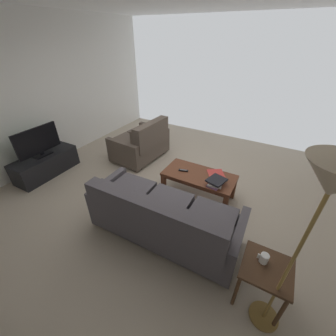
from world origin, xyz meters
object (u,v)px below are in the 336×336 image
(tv_remote, at_px, (183,170))
(tv_stand, at_px, (46,164))
(end_table, at_px, (265,273))
(loose_magazine, at_px, (216,174))
(coffee_mug, at_px, (264,258))
(sofa_main, at_px, (162,217))
(flat_tv, at_px, (38,142))
(book_stack, at_px, (216,182))
(coffee_table, at_px, (199,178))
(loveseat_near, at_px, (142,143))
(floor_lamp, at_px, (328,194))

(tv_remote, bearing_deg, tv_stand, 17.17)
(end_table, relative_size, tv_remote, 3.18)
(loose_magazine, bearing_deg, coffee_mug, 91.26)
(sofa_main, height_order, flat_tv, flat_tv)
(coffee_mug, relative_size, loose_magazine, 0.36)
(sofa_main, distance_m, tv_remote, 1.05)
(coffee_mug, distance_m, loose_magazine, 1.64)
(coffee_mug, distance_m, book_stack, 1.37)
(flat_tv, bearing_deg, coffee_table, -163.78)
(coffee_table, distance_m, end_table, 1.74)
(book_stack, distance_m, tv_remote, 0.60)
(loveseat_near, xyz_separation_m, floor_lamp, (-2.91, 2.05, 1.22))
(loveseat_near, distance_m, coffee_table, 1.72)
(loveseat_near, relative_size, floor_lamp, 0.68)
(coffee_mug, height_order, loose_magazine, coffee_mug)
(sofa_main, bearing_deg, tv_remote, -79.17)
(loveseat_near, relative_size, loose_magazine, 4.36)
(end_table, xyz_separation_m, floor_lamp, (-0.10, 0.17, 1.15))
(floor_lamp, distance_m, flat_tv, 4.33)
(floor_lamp, distance_m, loose_magazine, 2.21)
(coffee_table, relative_size, book_stack, 3.59)
(loveseat_near, distance_m, book_stack, 2.07)
(sofa_main, bearing_deg, floor_lamp, 165.31)
(tv_remote, bearing_deg, loose_magazine, -160.87)
(coffee_table, xyz_separation_m, tv_remote, (0.27, 0.03, 0.08))
(tv_stand, bearing_deg, tv_remote, -162.83)
(end_table, xyz_separation_m, coffee_mug, (0.05, -0.04, 0.14))
(coffee_table, height_order, floor_lamp, floor_lamp)
(end_table, xyz_separation_m, flat_tv, (4.09, -0.41, 0.27))
(end_table, height_order, coffee_mug, coffee_mug)
(coffee_table, relative_size, floor_lamp, 0.64)
(loveseat_near, distance_m, coffee_mug, 3.32)
(coffee_table, relative_size, flat_tv, 1.40)
(loose_magazine, bearing_deg, coffee_table, -1.61)
(loveseat_near, xyz_separation_m, coffee_mug, (-2.76, 1.84, 0.21))
(flat_tv, bearing_deg, tv_stand, 70.72)
(coffee_table, bearing_deg, floor_lamp, 132.65)
(coffee_table, height_order, end_table, end_table)
(flat_tv, relative_size, coffee_mug, 8.18)
(coffee_table, bearing_deg, coffee_mug, 133.62)
(tv_stand, height_order, tv_remote, tv_remote)
(loose_magazine, bearing_deg, loveseat_near, -47.53)
(book_stack, bearing_deg, sofa_main, 66.76)
(tv_stand, distance_m, flat_tv, 0.49)
(tv_remote, bearing_deg, loveseat_near, -26.43)
(loveseat_near, height_order, loose_magazine, loveseat_near)
(loveseat_near, bearing_deg, tv_remote, 153.57)
(loveseat_near, height_order, tv_stand, loveseat_near)
(tv_stand, distance_m, loose_magazine, 3.28)
(floor_lamp, relative_size, book_stack, 5.60)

